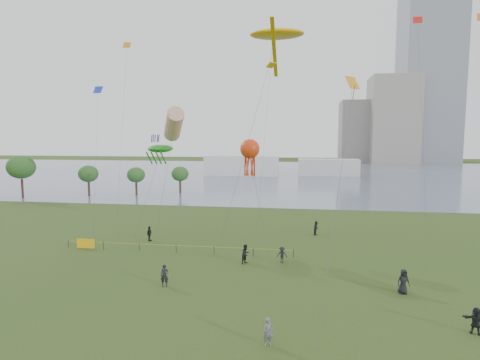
# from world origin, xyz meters

# --- Properties ---
(ground_plane) EXTENTS (400.00, 400.00, 0.00)m
(ground_plane) POSITION_xyz_m (0.00, 0.00, 0.00)
(ground_plane) COLOR #223611
(lake) EXTENTS (400.00, 120.00, 0.08)m
(lake) POSITION_xyz_m (0.00, 100.00, 0.02)
(lake) COLOR slate
(lake) RESTS_ON ground_plane
(tower) EXTENTS (24.00, 24.00, 120.00)m
(tower) POSITION_xyz_m (62.00, 168.00, 60.00)
(tower) COLOR slate
(tower) RESTS_ON ground_plane
(building_mid) EXTENTS (20.00, 20.00, 38.00)m
(building_mid) POSITION_xyz_m (46.00, 162.00, 19.00)
(building_mid) COLOR gray
(building_mid) RESTS_ON ground_plane
(building_low) EXTENTS (16.00, 18.00, 28.00)m
(building_low) POSITION_xyz_m (32.00, 168.00, 14.00)
(building_low) COLOR gray
(building_low) RESTS_ON ground_plane
(pavilion_left) EXTENTS (22.00, 8.00, 6.00)m
(pavilion_left) POSITION_xyz_m (-12.00, 95.00, 3.00)
(pavilion_left) COLOR silver
(pavilion_left) RESTS_ON ground_plane
(pavilion_right) EXTENTS (18.00, 7.00, 5.00)m
(pavilion_right) POSITION_xyz_m (14.00, 98.00, 2.50)
(pavilion_right) COLOR silver
(pavilion_right) RESTS_ON ground_plane
(trees) EXTENTS (32.84, 14.99, 8.22)m
(trees) POSITION_xyz_m (-37.71, 47.82, 5.07)
(trees) COLOR #351F18
(trees) RESTS_ON ground_plane
(fence) EXTENTS (24.07, 0.07, 1.05)m
(fence) POSITION_xyz_m (-13.26, 13.21, 0.55)
(fence) COLOR black
(fence) RESTS_ON ground_plane
(kite_flyer) EXTENTS (0.71, 0.59, 1.66)m
(kite_flyer) POSITION_xyz_m (3.69, -3.86, 0.83)
(kite_flyer) COLOR slate
(kite_flyer) RESTS_ON ground_plane
(spectator_a) EXTENTS (1.06, 1.13, 1.84)m
(spectator_a) POSITION_xyz_m (0.44, 10.70, 0.92)
(spectator_a) COLOR black
(spectator_a) RESTS_ON ground_plane
(spectator_b) EXTENTS (1.05, 0.66, 1.55)m
(spectator_b) POSITION_xyz_m (3.81, 11.44, 0.78)
(spectator_b) COLOR black
(spectator_b) RESTS_ON ground_plane
(spectator_c) EXTENTS (0.53, 1.05, 1.71)m
(spectator_c) POSITION_xyz_m (-11.56, 17.20, 0.86)
(spectator_c) COLOR black
(spectator_c) RESTS_ON ground_plane
(spectator_d) EXTENTS (1.02, 0.76, 1.90)m
(spectator_d) POSITION_xyz_m (13.28, 5.30, 0.95)
(spectator_d) COLOR black
(spectator_d) RESTS_ON ground_plane
(spectator_e) EXTENTS (1.61, 1.05, 1.66)m
(spectator_e) POSITION_xyz_m (16.04, -0.65, 0.83)
(spectator_e) COLOR black
(spectator_e) RESTS_ON ground_plane
(spectator_f) EXTENTS (0.73, 0.56, 1.78)m
(spectator_f) POSITION_xyz_m (-5.20, 4.03, 0.89)
(spectator_f) COLOR black
(spectator_f) RESTS_ON ground_plane
(spectator_g) EXTENTS (0.92, 1.02, 1.71)m
(spectator_g) POSITION_xyz_m (7.49, 22.82, 0.85)
(spectator_g) COLOR black
(spectator_g) RESTS_ON ground_plane
(kite_stingray) EXTENTS (8.46, 10.26, 22.99)m
(kite_stingray) POSITION_xyz_m (2.76, 17.56, 22.49)
(kite_stingray) COLOR #3F3F42
(kite_windsock) EXTENTS (4.32, 6.84, 15.25)m
(kite_windsock) POSITION_xyz_m (-8.98, 18.87, 13.28)
(kite_windsock) COLOR #3F3F42
(kite_creature) EXTENTS (2.71, 8.16, 10.98)m
(kite_creature) POSITION_xyz_m (-10.66, 19.05, 10.49)
(kite_creature) COLOR #3F3F42
(kite_octopus) EXTENTS (3.52, 6.15, 11.66)m
(kite_octopus) POSITION_xyz_m (0.09, 16.52, 10.52)
(kite_octopus) COLOR #3F3F42
(kite_delta) EXTENTS (4.07, 15.89, 17.18)m
(kite_delta) POSITION_xyz_m (9.59, 10.08, 15.48)
(kite_delta) COLOR #3F3F42
(small_kites) EXTENTS (38.38, 12.89, 8.50)m
(small_kites) POSITION_xyz_m (1.53, 19.30, 22.18)
(small_kites) COLOR orange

